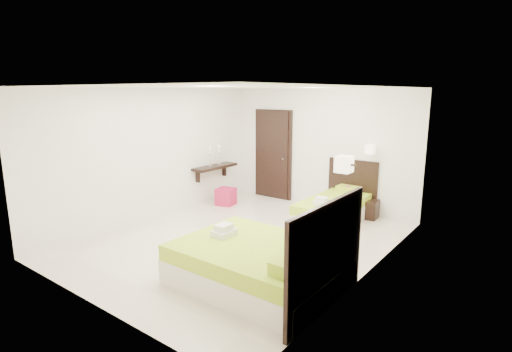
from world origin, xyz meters
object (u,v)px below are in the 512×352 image
Objects in this scene: bed_single at (335,208)px; bed_double at (262,263)px; nightstand at (367,209)px; ottoman at (226,197)px.

bed_double is at bearing -81.79° from bed_single.
ottoman is at bearing -166.59° from nightstand.
ottoman is at bearing 138.23° from bed_double.
bed_single is at bearing 98.21° from bed_double.
bed_single is 2.55m from ottoman.
bed_double is 3.96m from ottoman.
ottoman is at bearing -170.76° from bed_single.
bed_single is 4.75× the size of ottoman.
nightstand is at bearing 55.20° from bed_single.
ottoman is (-2.95, 2.64, -0.12)m from bed_double.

